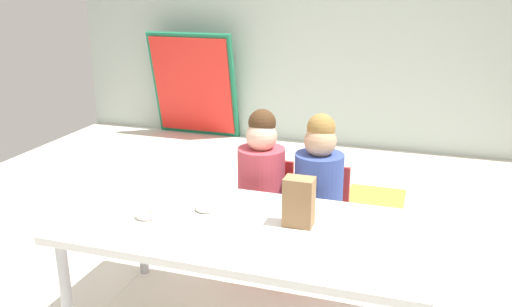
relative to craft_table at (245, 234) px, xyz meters
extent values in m
cube|color=silver|center=(-0.06, 0.53, -0.51)|extent=(5.72, 5.34, 0.02)
cube|color=silver|center=(-0.96, 0.08, -0.50)|extent=(0.43, 0.43, 0.00)
cube|color=orange|center=(0.39, 1.88, -0.50)|extent=(0.43, 0.43, 0.00)
cube|color=#336BB2|center=(0.39, 1.43, -0.50)|extent=(0.43, 0.43, 0.00)
cube|color=#B2C1B7|center=(-0.06, 3.21, 0.70)|extent=(5.72, 0.10, 2.41)
cube|color=white|center=(0.00, 0.00, 0.03)|extent=(1.61, 0.79, 0.04)
cylinder|color=#B2B2B7|center=(-0.72, -0.33, -0.25)|extent=(0.05, 0.05, 0.51)
cylinder|color=#B2B2B7|center=(-0.72, 0.33, -0.25)|extent=(0.05, 0.05, 0.51)
cylinder|color=#B2B2B7|center=(0.72, 0.33, -0.25)|extent=(0.05, 0.05, 0.51)
cube|color=red|center=(-0.12, 0.61, -0.20)|extent=(0.32, 0.30, 0.03)
cube|color=red|center=(-0.12, 0.76, -0.05)|extent=(0.29, 0.02, 0.30)
cylinder|color=#BF3F4C|center=(-0.12, 0.61, 0.02)|extent=(0.31, 0.31, 0.38)
sphere|color=beige|center=(-0.12, 0.61, 0.28)|extent=(0.17, 0.17, 0.17)
sphere|color=#472D19|center=(-0.12, 0.63, 0.35)|extent=(0.15, 0.15, 0.15)
cylinder|color=red|center=(-0.26, 0.48, -0.35)|extent=(0.02, 0.02, 0.28)
cylinder|color=red|center=(0.02, 0.48, -0.35)|extent=(0.02, 0.02, 0.28)
cylinder|color=red|center=(-0.26, 0.74, -0.35)|extent=(0.02, 0.02, 0.28)
cylinder|color=red|center=(0.02, 0.74, -0.35)|extent=(0.02, 0.02, 0.28)
cube|color=red|center=(0.20, 0.61, -0.20)|extent=(0.32, 0.30, 0.03)
cube|color=red|center=(0.20, 0.76, -0.05)|extent=(0.29, 0.02, 0.30)
cylinder|color=#384C99|center=(0.20, 0.61, 0.02)|extent=(0.31, 0.31, 0.38)
sphere|color=tan|center=(0.20, 0.61, 0.28)|extent=(0.17, 0.17, 0.17)
sphere|color=olive|center=(0.20, 0.63, 0.35)|extent=(0.15, 0.15, 0.15)
cylinder|color=red|center=(0.06, 0.48, -0.35)|extent=(0.02, 0.02, 0.28)
cylinder|color=red|center=(0.34, 0.48, -0.35)|extent=(0.02, 0.02, 0.28)
cylinder|color=red|center=(0.06, 0.74, -0.35)|extent=(0.02, 0.02, 0.28)
cylinder|color=red|center=(0.34, 0.74, -0.35)|extent=(0.02, 0.02, 0.28)
cube|color=#19724C|center=(-1.62, 3.02, 0.03)|extent=(0.90, 0.28, 1.09)
cube|color=red|center=(-1.62, 2.98, 0.03)|extent=(0.83, 0.23, 0.99)
cube|color=#9E754C|center=(0.23, 0.07, 0.16)|extent=(0.13, 0.09, 0.22)
cylinder|color=white|center=(-0.44, -0.08, 0.05)|extent=(0.18, 0.18, 0.01)
torus|color=white|center=(-0.44, -0.08, 0.07)|extent=(0.11, 0.11, 0.03)
torus|color=white|center=(-0.23, 0.09, 0.06)|extent=(0.10, 0.10, 0.03)
camera|label=1|loc=(0.74, -2.08, 1.08)|focal=38.40mm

